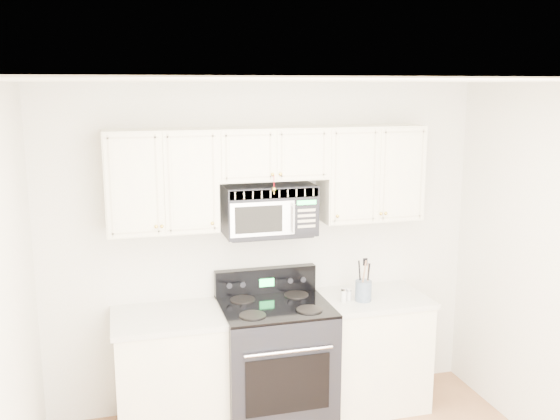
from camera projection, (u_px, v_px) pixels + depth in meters
name	position (u px, v px, depth m)	size (l,w,h in m)	color
room	(343.00, 327.00, 3.36)	(3.51, 3.51, 2.61)	#A16E4A
base_cabinet_left	(173.00, 377.00, 4.68)	(0.86, 0.65, 0.92)	beige
base_cabinet_right	(370.00, 353.00, 5.09)	(0.86, 0.65, 0.92)	beige
range	(275.00, 360.00, 4.84)	(0.83, 0.75, 1.14)	black
upper_cabinets	(270.00, 172.00, 4.73)	(2.44, 0.37, 0.75)	beige
microwave	(269.00, 210.00, 4.77)	(0.70, 0.40, 0.38)	black
utensil_crock	(363.00, 290.00, 4.87)	(0.13, 0.13, 0.34)	slate
shaker_salt	(344.00, 295.00, 4.85)	(0.05, 0.05, 0.11)	silver
shaker_pepper	(349.00, 295.00, 4.88)	(0.04, 0.04, 0.09)	silver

